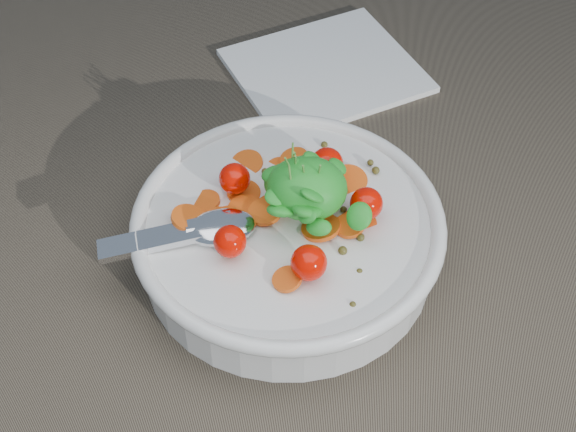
{
  "coord_description": "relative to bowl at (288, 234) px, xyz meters",
  "views": [
    {
      "loc": [
        0.02,
        -0.39,
        0.5
      ],
      "look_at": [
        -0.02,
        0.01,
        0.05
      ],
      "focal_mm": 50.0,
      "sensor_mm": 36.0,
      "label": 1
    }
  ],
  "objects": [
    {
      "name": "ground",
      "position": [
        0.02,
        -0.02,
        -0.03
      ],
      "size": [
        6.0,
        6.0,
        0.0
      ],
      "primitive_type": "plane",
      "color": "brown",
      "rests_on": "ground"
    },
    {
      "name": "bowl",
      "position": [
        0.0,
        0.0,
        0.0
      ],
      "size": [
        0.26,
        0.24,
        0.1
      ],
      "color": "white",
      "rests_on": "ground"
    },
    {
      "name": "napkin",
      "position": [
        0.01,
        0.24,
        -0.03
      ],
      "size": [
        0.23,
        0.22,
        0.01
      ],
      "primitive_type": "cube",
      "rotation": [
        0.0,
        0.0,
        0.55
      ],
      "color": "white",
      "rests_on": "ground"
    }
  ]
}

